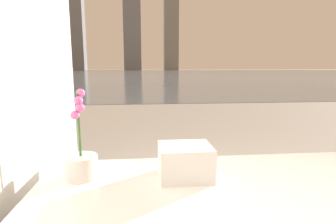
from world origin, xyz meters
The scene contains 5 objects.
potted_orchid centered at (-0.68, 0.81, 0.59)m, with size 0.16×0.16×0.43m.
towel_stack centered at (-0.18, 0.77, 0.58)m, with size 0.25×0.22×0.16m.
harbor_water centered at (0.00, 62.00, 0.01)m, with size 180.00×110.00×0.01m.
skyline_tower_2 centered at (-4.06, 118.00, 22.21)m, with size 7.20×13.11×44.42m.
skyline_tower_3 centered at (12.71, 118.00, 18.44)m, with size 6.12×6.03×36.89m.
Camera 1 is at (-0.38, -0.43, 1.03)m, focal length 28.00 mm.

